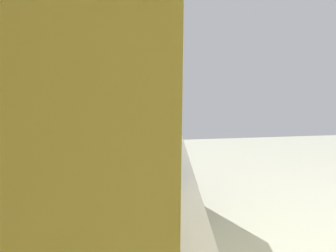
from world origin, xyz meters
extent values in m
cube|color=#DACB78|center=(0.00, 1.75, 1.32)|extent=(3.82, 0.12, 2.64)
cube|color=#332819|center=(0.51, 1.10, 0.44)|extent=(0.01, 0.01, 0.81)
cube|color=black|center=(1.33, 1.38, 0.45)|extent=(0.68, 0.61, 0.90)
cube|color=black|center=(1.33, 1.07, 0.41)|extent=(0.53, 0.01, 0.50)
cube|color=black|center=(1.33, 1.38, 0.91)|extent=(0.64, 0.58, 0.02)
cube|color=black|center=(1.33, 1.67, 0.99)|extent=(0.64, 0.04, 0.18)
cylinder|color=#38383D|center=(1.18, 1.27, 0.93)|extent=(0.11, 0.11, 0.01)
cylinder|color=#38383D|center=(1.48, 1.27, 0.93)|extent=(0.11, 0.11, 0.01)
cylinder|color=#38383D|center=(1.18, 1.49, 0.93)|extent=(0.11, 0.11, 0.01)
cylinder|color=#38383D|center=(1.48, 1.49, 0.93)|extent=(0.11, 0.11, 0.01)
cube|color=white|center=(0.27, 1.42, 1.05)|extent=(0.46, 0.36, 0.29)
cube|color=black|center=(0.23, 1.23, 1.05)|extent=(0.29, 0.01, 0.21)
cube|color=#2D2D33|center=(0.45, 1.23, 1.05)|extent=(0.08, 0.01, 0.21)
cylinder|color=#F6B94A|center=(-0.45, 1.36, 0.94)|extent=(0.11, 0.11, 0.02)
cylinder|color=#B7BABF|center=(0.73, 1.36, 0.97)|extent=(0.15, 0.15, 0.12)
cylinder|color=black|center=(0.73, 1.36, 1.04)|extent=(0.04, 0.04, 0.02)
cylinder|color=#B7BABF|center=(0.81, 1.36, 0.99)|extent=(0.09, 0.02, 0.05)
camera|label=1|loc=(-1.60, 1.39, 1.87)|focal=38.80mm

